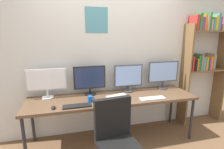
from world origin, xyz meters
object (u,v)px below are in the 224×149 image
Objects in this scene: desk at (113,100)px; keyboard_right at (153,98)px; bookshelf at (203,55)px; monitor_center_right at (128,77)px; computer_mouse at (53,107)px; monitor_far_left at (46,81)px; monitor_far_right at (163,73)px; coffee_mug at (90,99)px; keyboard_left at (77,106)px; monitor_center_left at (90,79)px; laptop_closed at (118,97)px.

keyboard_right is (0.56, -0.23, 0.06)m from desk.
bookshelf is 5.33× the size of keyboard_right.
monitor_center_right reaches higher than computer_mouse.
bookshelf reaches higher than monitor_far_left.
keyboard_right is at bearing -22.33° from desk.
monitor_far_right is (-0.82, -0.02, -0.29)m from bookshelf.
desk is 4.44× the size of monitor_far_left.
monitor_far_right is at bearing 13.56° from coffee_mug.
monitor_center_right is at bearing -180.00° from monitor_far_right.
keyboard_left and keyboard_right have the same top height.
laptop_closed is (0.40, -0.27, -0.25)m from monitor_center_left.
monitor_center_left is 1.58× the size of laptop_closed.
computer_mouse is 0.51m from coffee_mug.
monitor_center_right is 1.02m from keyboard_left.
computer_mouse reaches higher than desk.
monitor_center_left is at bearing 146.79° from desk.
keyboard_right is at bearing -26.57° from monitor_center_left.
monitor_center_left is at bearing 180.00° from monitor_center_right.
monitor_center_left reaches higher than keyboard_left.
monitor_center_left is 0.39m from coffee_mug.
coffee_mug is (0.19, 0.12, 0.04)m from keyboard_left.
laptop_closed is at bearing 9.76° from computer_mouse.
bookshelf is 2.79m from monitor_far_left.
computer_mouse is (-1.19, -0.43, -0.23)m from monitor_center_right.
keyboard_right is at bearing -35.31° from laptop_closed.
coffee_mug reaches higher than keyboard_left.
coffee_mug is at bearing 11.91° from computer_mouse.
monitor_far_right is at bearing -178.73° from bookshelf.
coffee_mug is at bearing -171.03° from bookshelf.
monitor_center_right is 0.44m from laptop_closed.
monitor_center_left is (-2.12, -0.02, -0.32)m from bookshelf.
laptop_closed reaches higher than desk.
desk is 24.40× the size of coffee_mug.
monitor_center_left is at bearing 61.95° from keyboard_left.
monitor_center_right is at bearing 19.80° from computer_mouse.
coffee_mug is at bearing -163.17° from desk.
monitor_far_right reaches higher than monitor_far_left.
monitor_center_right is 1.29m from computer_mouse.
keyboard_left is (-0.24, -0.44, -0.25)m from monitor_center_left.
computer_mouse is at bearing -166.89° from monitor_far_right.
keyboard_right reaches higher than desk.
monitor_center_left is 0.54m from laptop_closed.
coffee_mug is (-0.44, -0.06, 0.03)m from laptop_closed.
bookshelf is 19.37× the size of coffee_mug.
desk is 0.61m from keyboard_right.
coffee_mug is at bearing -97.34° from monitor_center_left.
bookshelf is 1.43m from keyboard_right.
keyboard_left is (-0.88, -0.44, -0.24)m from monitor_center_right.
laptop_closed is at bearing -14.31° from monitor_far_left.
monitor_center_right is at bearing 26.57° from keyboard_left.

